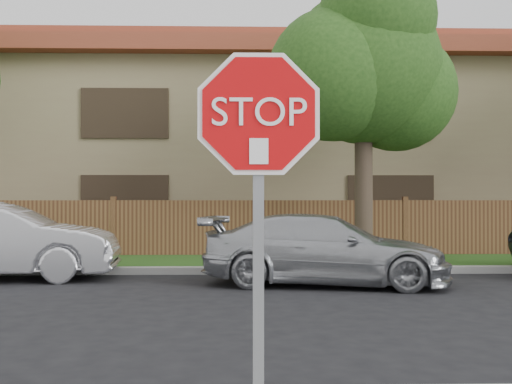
{
  "coord_description": "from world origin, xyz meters",
  "views": [
    {
      "loc": [
        -0.54,
        -4.98,
        1.66
      ],
      "look_at": [
        -0.44,
        -0.9,
        1.7
      ],
      "focal_mm": 42.0,
      "sensor_mm": 36.0,
      "label": 1
    }
  ],
  "objects": [
    {
      "name": "apartment_building",
      "position": [
        0.0,
        17.0,
        3.53
      ],
      "size": [
        35.2,
        9.2,
        7.2
      ],
      "color": "#98845E",
      "rests_on": "ground"
    },
    {
      "name": "sedan_right",
      "position": [
        1.07,
        6.42,
        0.68
      ],
      "size": [
        4.91,
        2.67,
        1.35
      ],
      "primitive_type": "imported",
      "rotation": [
        0.0,
        0.0,
        1.4
      ],
      "color": "#ABADB2",
      "rests_on": "ground"
    },
    {
      "name": "fence",
      "position": [
        0.0,
        11.4,
        0.8
      ],
      "size": [
        70.0,
        0.12,
        1.6
      ],
      "primitive_type": "cube",
      "color": "#4C2C1B",
      "rests_on": "ground"
    },
    {
      "name": "tree_mid",
      "position": [
        2.52,
        9.57,
        4.87
      ],
      "size": [
        4.8,
        3.9,
        7.35
      ],
      "color": "#382B21",
      "rests_on": "ground"
    },
    {
      "name": "stop_sign",
      "position": [
        -0.44,
        -1.48,
        1.83
      ],
      "size": [
        1.01,
        0.13,
        2.55
      ],
      "color": "gray",
      "rests_on": "sidewalk_near"
    },
    {
      "name": "grass_strip",
      "position": [
        0.0,
        9.8,
        0.06
      ],
      "size": [
        70.0,
        3.0,
        0.12
      ],
      "primitive_type": "cube",
      "color": "#1E4714",
      "rests_on": "ground"
    },
    {
      "name": "far_curb",
      "position": [
        0.0,
        8.15,
        0.07
      ],
      "size": [
        70.0,
        0.3,
        0.15
      ],
      "primitive_type": "cube",
      "color": "gray",
      "rests_on": "ground"
    }
  ]
}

